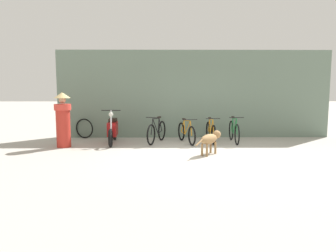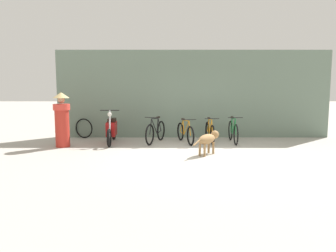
{
  "view_description": "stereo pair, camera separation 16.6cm",
  "coord_description": "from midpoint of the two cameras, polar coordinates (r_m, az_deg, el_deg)",
  "views": [
    {
      "loc": [
        -1.06,
        -8.5,
        1.83
      ],
      "look_at": [
        -0.94,
        1.06,
        0.65
      ],
      "focal_mm": 35.0,
      "sensor_mm": 36.0,
      "label": 1
    },
    {
      "loc": [
        -0.89,
        -8.5,
        1.83
      ],
      "look_at": [
        -0.94,
        1.06,
        0.65
      ],
      "focal_mm": 35.0,
      "sensor_mm": 36.0,
      "label": 2
    }
  ],
  "objects": [
    {
      "name": "ground_plane",
      "position": [
        8.75,
        5.71,
        -5.07
      ],
      "size": [
        60.0,
        60.0,
        0.0
      ],
      "primitive_type": "plane",
      "color": "#ADA89E"
    },
    {
      "name": "shop_wall_back",
      "position": [
        11.66,
        4.09,
        5.55
      ],
      "size": [
        9.58,
        0.2,
        3.06
      ],
      "color": "slate",
      "rests_on": "ground"
    },
    {
      "name": "bicycle_0",
      "position": [
        10.55,
        -2.43,
        -1.03
      ],
      "size": [
        0.63,
        1.56,
        0.86
      ],
      "rotation": [
        0.0,
        0.0,
        -1.91
      ],
      "color": "black",
      "rests_on": "ground"
    },
    {
      "name": "bicycle_1",
      "position": [
        10.53,
        2.76,
        -1.19
      ],
      "size": [
        0.56,
        1.57,
        0.8
      ],
      "rotation": [
        0.0,
        0.0,
        -1.3
      ],
      "color": "black",
      "rests_on": "ground"
    },
    {
      "name": "bicycle_2",
      "position": [
        10.74,
        7.02,
        -1.04
      ],
      "size": [
        0.46,
        1.58,
        0.81
      ],
      "rotation": [
        0.0,
        0.0,
        -1.53
      ],
      "color": "black",
      "rests_on": "ground"
    },
    {
      "name": "bicycle_3",
      "position": [
        10.8,
        10.98,
        -0.96
      ],
      "size": [
        0.46,
        1.62,
        0.85
      ],
      "rotation": [
        0.0,
        0.0,
        -1.58
      ],
      "color": "black",
      "rests_on": "ground"
    },
    {
      "name": "motorcycle",
      "position": [
        10.57,
        -10.07,
        -0.66
      ],
      "size": [
        0.58,
        1.89,
        1.1
      ],
      "rotation": [
        0.0,
        0.0,
        -1.51
      ],
      "color": "black",
      "rests_on": "ground"
    },
    {
      "name": "stray_dog",
      "position": [
        8.8,
        6.85,
        -2.24
      ],
      "size": [
        0.83,
        1.02,
        0.61
      ],
      "rotation": [
        0.0,
        0.0,
        0.92
      ],
      "color": "#997247",
      "rests_on": "ground"
    },
    {
      "name": "person_in_robes",
      "position": [
        10.24,
        -18.26,
        1.21
      ],
      "size": [
        0.58,
        0.58,
        1.64
      ],
      "rotation": [
        0.0,
        0.0,
        2.93
      ],
      "color": "#B72D23",
      "rests_on": "ground"
    },
    {
      "name": "spare_tire_left",
      "position": [
        11.81,
        -14.74,
        -0.41
      ],
      "size": [
        0.67,
        0.28,
        0.69
      ],
      "rotation": [
        0.0,
        0.0,
        -0.36
      ],
      "color": "black",
      "rests_on": "ground"
    }
  ]
}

